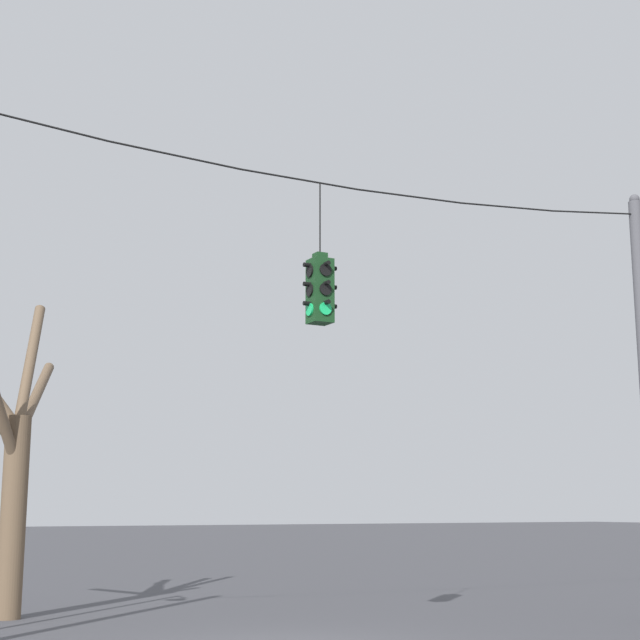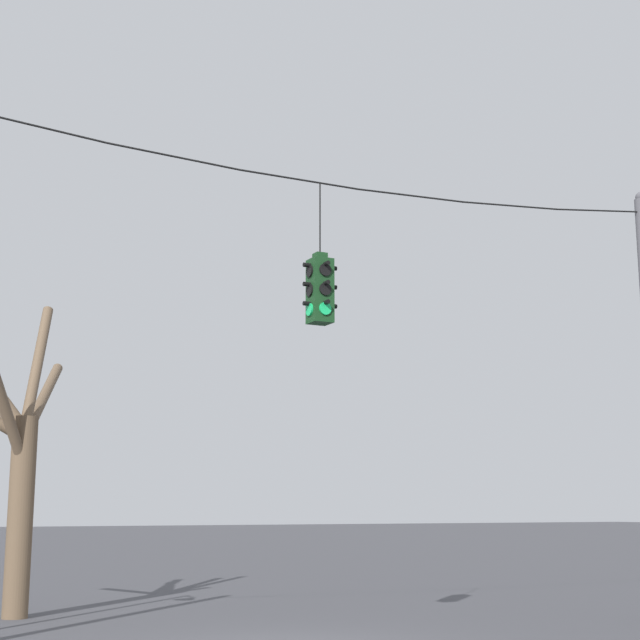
# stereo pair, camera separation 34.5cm
# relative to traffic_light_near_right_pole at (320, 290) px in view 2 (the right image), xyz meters

# --- Properties ---
(span_wire) EXTENTS (14.56, 0.03, 0.50)m
(span_wire) POSITION_rel_traffic_light_near_right_pole_xyz_m (-0.34, -0.00, 1.92)
(span_wire) COLOR black
(traffic_light_near_right_pole) EXTENTS (0.58, 0.58, 2.29)m
(traffic_light_near_right_pole) POSITION_rel_traffic_light_near_right_pole_xyz_m (0.00, 0.00, 0.00)
(traffic_light_near_right_pole) COLOR #143819
(bare_tree) EXTENTS (4.08, 4.33, 6.37)m
(bare_tree) POSITION_rel_traffic_light_near_right_pole_xyz_m (-3.53, 6.55, -2.17)
(bare_tree) COLOR brown
(bare_tree) RESTS_ON ground_plane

